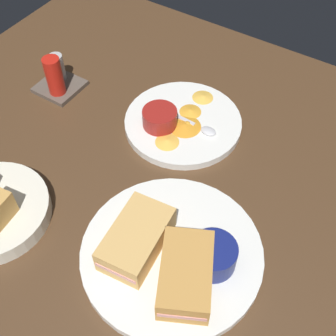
% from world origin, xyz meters
% --- Properties ---
extents(ground_plane, '(1.10, 1.10, 0.03)m').
position_xyz_m(ground_plane, '(0.00, 0.00, -0.01)').
color(ground_plane, '#4C331E').
extents(plate_sandwich_main, '(0.29, 0.29, 0.02)m').
position_xyz_m(plate_sandwich_main, '(-0.07, -0.14, 0.01)').
color(plate_sandwich_main, white).
rests_on(plate_sandwich_main, ground_plane).
extents(sandwich_half_near, '(0.14, 0.09, 0.05)m').
position_xyz_m(sandwich_half_near, '(-0.09, -0.09, 0.04)').
color(sandwich_half_near, tan).
rests_on(sandwich_half_near, plate_sandwich_main).
extents(sandwich_half_far, '(0.15, 0.13, 0.05)m').
position_xyz_m(sandwich_half_far, '(-0.10, -0.18, 0.04)').
color(sandwich_half_far, '#C68C42').
rests_on(sandwich_half_far, plate_sandwich_main).
extents(ramekin_dark_sauce, '(0.07, 0.07, 0.04)m').
position_xyz_m(ramekin_dark_sauce, '(-0.05, -0.20, 0.04)').
color(ramekin_dark_sauce, navy).
rests_on(ramekin_dark_sauce, plate_sandwich_main).
extents(spoon_by_dark_ramekin, '(0.04, 0.10, 0.01)m').
position_xyz_m(spoon_by_dark_ramekin, '(-0.06, -0.15, 0.02)').
color(spoon_by_dark_ramekin, silver).
rests_on(spoon_by_dark_ramekin, plate_sandwich_main).
extents(plate_chips_companion, '(0.24, 0.24, 0.02)m').
position_xyz_m(plate_chips_companion, '(0.19, 0.00, 0.01)').
color(plate_chips_companion, white).
rests_on(plate_chips_companion, ground_plane).
extents(ramekin_light_gravy, '(0.07, 0.07, 0.04)m').
position_xyz_m(ramekin_light_gravy, '(0.16, 0.03, 0.04)').
color(ramekin_light_gravy, maroon).
rests_on(ramekin_light_gravy, plate_chips_companion).
extents(spoon_by_gravy_ramekin, '(0.02, 0.10, 0.01)m').
position_xyz_m(spoon_by_gravy_ramekin, '(0.19, -0.05, 0.02)').
color(spoon_by_gravy_ramekin, silver).
rests_on(spoon_by_gravy_ramekin, plate_chips_companion).
extents(plantain_chip_scatter, '(0.21, 0.09, 0.01)m').
position_xyz_m(plantain_chip_scatter, '(0.19, -0.01, 0.02)').
color(plantain_chip_scatter, gold).
rests_on(plantain_chip_scatter, plate_chips_companion).
extents(condiment_caddy, '(0.09, 0.09, 0.10)m').
position_xyz_m(condiment_caddy, '(0.14, 0.29, 0.03)').
color(condiment_caddy, brown).
rests_on(condiment_caddy, ground_plane).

